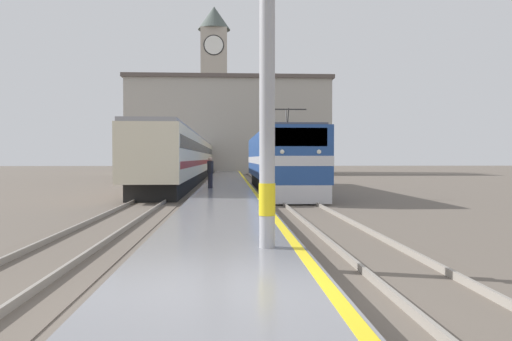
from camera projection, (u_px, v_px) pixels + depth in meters
ground_plane at (227, 186)px, 36.58m from camera, size 200.00×200.00×0.00m
platform at (227, 188)px, 31.58m from camera, size 3.10×140.00×0.41m
rail_track_near at (277, 190)px, 31.76m from camera, size 2.84×140.00×0.16m
rail_track_far at (171, 191)px, 31.39m from camera, size 2.83×140.00×0.16m
locomotive_train at (278, 161)px, 31.31m from camera, size 2.92×19.97×4.68m
passenger_train at (192, 158)px, 48.89m from camera, size 2.92×54.12×3.90m
catenary_mast at (271, 25)px, 9.17m from camera, size 2.68×0.31×8.33m
person_on_platform at (210, 172)px, 27.74m from camera, size 0.34×0.34×1.73m
clock_tower at (214, 84)px, 77.64m from camera, size 5.01×5.01×25.66m
station_building at (229, 126)px, 66.67m from camera, size 27.19×7.00×12.86m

